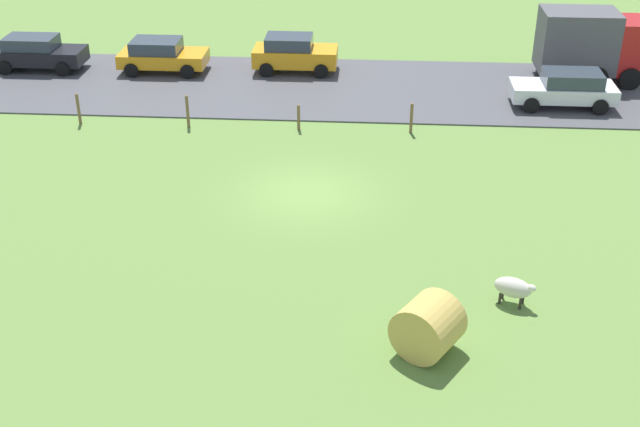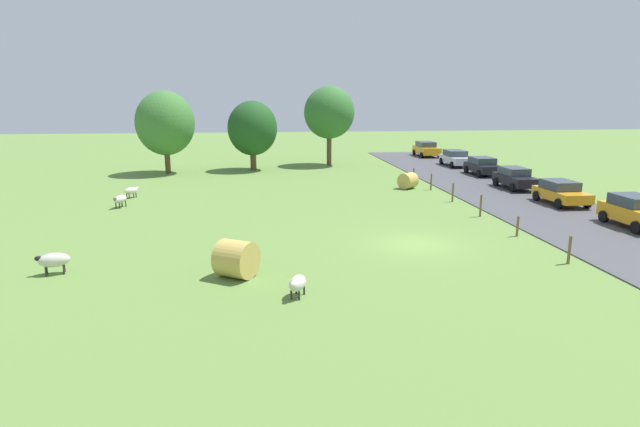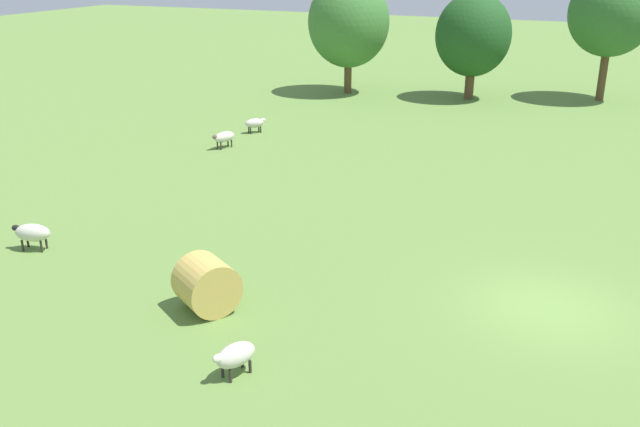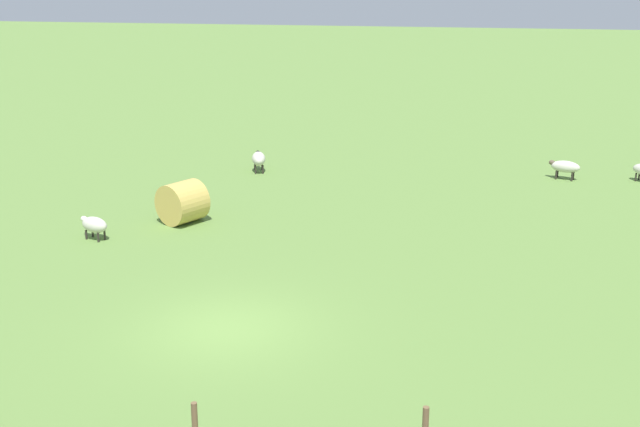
% 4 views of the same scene
% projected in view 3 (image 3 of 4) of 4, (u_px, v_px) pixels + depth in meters
% --- Properties ---
extents(ground_plane, '(160.00, 160.00, 0.00)m').
position_uv_depth(ground_plane, '(548.00, 308.00, 18.28)').
color(ground_plane, olive).
extents(sheep_0, '(1.29, 0.83, 0.85)m').
position_uv_depth(sheep_0, '(32.00, 233.00, 21.61)').
color(sheep_0, beige).
rests_on(sheep_0, ground_plane).
extents(sheep_1, '(0.87, 1.14, 0.77)m').
position_uv_depth(sheep_1, '(235.00, 355.00, 15.23)').
color(sheep_1, beige).
rests_on(sheep_1, ground_plane).
extents(sheep_2, '(0.85, 1.31, 0.78)m').
position_uv_depth(sheep_2, '(224.00, 137.00, 32.69)').
color(sheep_2, beige).
rests_on(sheep_2, ground_plane).
extents(sheep_3, '(1.01, 1.07, 0.75)m').
position_uv_depth(sheep_3, '(255.00, 123.00, 35.43)').
color(sheep_3, beige).
rests_on(sheep_3, ground_plane).
extents(hay_bale_0, '(1.86, 1.91, 1.44)m').
position_uv_depth(hay_bale_0, '(207.00, 285.00, 17.95)').
color(hay_bale_0, tan).
rests_on(hay_bale_0, ground_plane).
extents(tree_0, '(5.01, 5.01, 7.80)m').
position_uv_depth(tree_0, '(612.00, 13.00, 41.40)').
color(tree_0, brown).
rests_on(tree_0, ground_plane).
extents(tree_1, '(4.58, 4.58, 6.43)m').
position_uv_depth(tree_1, '(473.00, 35.00, 42.30)').
color(tree_1, brown).
rests_on(tree_1, ground_plane).
extents(tree_2, '(5.14, 5.14, 7.31)m').
position_uv_depth(tree_2, '(349.00, 22.00, 43.83)').
color(tree_2, brown).
rests_on(tree_2, ground_plane).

